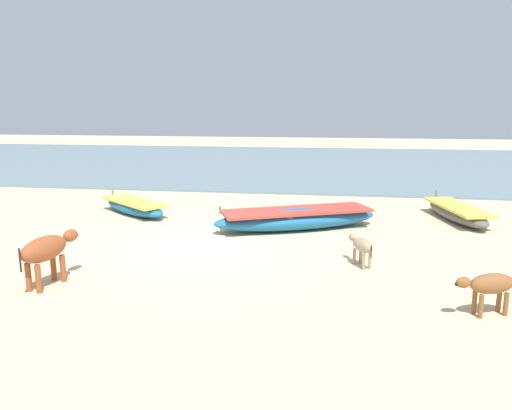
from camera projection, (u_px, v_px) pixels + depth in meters
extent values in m
plane|color=beige|center=(206.00, 244.00, 11.82)|extent=(80.00, 80.00, 0.00)
cube|color=slate|center=(279.00, 163.00, 28.21)|extent=(60.00, 20.00, 0.08)
ellipsoid|color=#1E669E|center=(134.00, 207.00, 15.09)|extent=(2.89, 2.53, 0.42)
cube|color=#EAD84C|center=(134.00, 202.00, 15.05)|extent=(2.60, 2.29, 0.07)
cube|color=olive|center=(130.00, 203.00, 15.22)|extent=(0.54, 0.65, 0.04)
cylinder|color=olive|center=(113.00, 192.00, 16.01)|extent=(0.06, 0.06, 0.20)
ellipsoid|color=#5B5651|center=(457.00, 213.00, 14.23)|extent=(1.55, 3.34, 0.43)
cube|color=#EAD84C|center=(457.00, 207.00, 14.20)|extent=(1.45, 2.96, 0.07)
cube|color=olive|center=(454.00, 207.00, 14.44)|extent=(0.76, 0.28, 0.04)
cylinder|color=olive|center=(436.00, 193.00, 15.62)|extent=(0.06, 0.06, 0.20)
ellipsoid|color=#1E669E|center=(297.00, 219.00, 13.22)|extent=(4.66, 2.91, 0.56)
cube|color=#CC3F33|center=(297.00, 211.00, 13.18)|extent=(4.15, 2.67, 0.07)
cube|color=olive|center=(285.00, 214.00, 13.10)|extent=(0.50, 0.93, 0.04)
cylinder|color=olive|center=(220.00, 210.00, 12.60)|extent=(0.06, 0.06, 0.20)
ellipsoid|color=#9E4C28|center=(44.00, 249.00, 8.95)|extent=(0.64, 1.12, 0.46)
ellipsoid|color=#9E4C28|center=(70.00, 235.00, 9.58)|extent=(0.28, 0.38, 0.25)
sphere|color=#2D2119|center=(76.00, 235.00, 9.72)|extent=(0.11, 0.11, 0.10)
cylinder|color=#9E4C28|center=(53.00, 267.00, 9.36)|extent=(0.11, 0.11, 0.53)
cylinder|color=#9E4C28|center=(63.00, 268.00, 9.28)|extent=(0.11, 0.11, 0.53)
cylinder|color=#9E4C28|center=(28.00, 277.00, 8.80)|extent=(0.11, 0.11, 0.53)
cylinder|color=#9E4C28|center=(38.00, 279.00, 8.72)|extent=(0.11, 0.11, 0.53)
cylinder|color=#2D2119|center=(20.00, 260.00, 8.45)|extent=(0.03, 0.03, 0.43)
ellipsoid|color=brown|center=(492.00, 284.00, 7.75)|extent=(0.83, 0.55, 0.34)
ellipsoid|color=brown|center=(463.00, 282.00, 7.65)|extent=(0.29, 0.23, 0.18)
sphere|color=#2D2119|center=(457.00, 284.00, 7.63)|extent=(0.09, 0.09, 0.07)
cylinder|color=brown|center=(481.00, 307.00, 7.70)|extent=(0.08, 0.08, 0.39)
cylinder|color=brown|center=(474.00, 302.00, 7.86)|extent=(0.08, 0.08, 0.39)
cylinder|color=brown|center=(506.00, 304.00, 7.78)|extent=(0.08, 0.08, 0.39)
cylinder|color=brown|center=(499.00, 300.00, 7.95)|extent=(0.08, 0.08, 0.39)
ellipsoid|color=tan|center=(363.00, 245.00, 10.11)|extent=(0.54, 0.73, 0.29)
ellipsoid|color=tan|center=(352.00, 237.00, 10.52)|extent=(0.22, 0.26, 0.16)
sphere|color=#2D2119|center=(350.00, 237.00, 10.62)|extent=(0.08, 0.08, 0.06)
cylinder|color=tan|center=(354.00, 256.00, 10.33)|extent=(0.07, 0.07, 0.34)
cylinder|color=tan|center=(360.00, 256.00, 10.37)|extent=(0.07, 0.07, 0.34)
cylinder|color=tan|center=(364.00, 262.00, 9.96)|extent=(0.07, 0.07, 0.34)
cylinder|color=tan|center=(370.00, 261.00, 10.01)|extent=(0.07, 0.07, 0.34)
cylinder|color=#2D2119|center=(371.00, 251.00, 9.78)|extent=(0.02, 0.02, 0.28)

